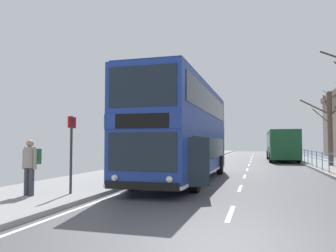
{
  "coord_description": "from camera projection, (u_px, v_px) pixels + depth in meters",
  "views": [
    {
      "loc": [
        0.66,
        -5.85,
        1.72
      ],
      "look_at": [
        -2.71,
        6.76,
        2.41
      ],
      "focal_mm": 35.7,
      "sensor_mm": 36.0,
      "label": 1
    }
  ],
  "objects": [
    {
      "name": "bare_tree_far_01",
      "position": [
        330.0,
        125.0,
        24.4
      ],
      "size": [
        3.18,
        3.52,
        5.74
      ],
      "color": "brown",
      "rests_on": "ground"
    },
    {
      "name": "ground",
      "position": [
        178.0,
        239.0,
        5.91
      ],
      "size": [
        15.8,
        140.0,
        0.2
      ],
      "color": "#49494E"
    },
    {
      "name": "pedestrian_railing_far_kerb",
      "position": [
        333.0,
        160.0,
        17.33
      ],
      "size": [
        0.05,
        33.4,
        1.09
      ],
      "color": "#386BA8",
      "rests_on": "ground"
    },
    {
      "name": "bus_stop_sign_near",
      "position": [
        71.0,
        145.0,
        10.64
      ],
      "size": [
        0.08,
        0.44,
        2.46
      ],
      "color": "#2D2D33",
      "rests_on": "ground"
    },
    {
      "name": "pedestrian_with_backpack",
      "position": [
        30.0,
        163.0,
        10.21
      ],
      "size": [
        0.55,
        0.56,
        1.7
      ],
      "color": "#383842",
      "rests_on": "ground"
    },
    {
      "name": "double_decker_bus_main",
      "position": [
        184.0,
        131.0,
        15.53
      ],
      "size": [
        3.2,
        11.48,
        4.39
      ],
      "color": "navy",
      "rests_on": "ground"
    },
    {
      "name": "background_bus_far_lane",
      "position": [
        282.0,
        145.0,
        33.32
      ],
      "size": [
        2.76,
        10.55,
        2.96
      ],
      "color": "#19512D",
      "rests_on": "ground"
    }
  ]
}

